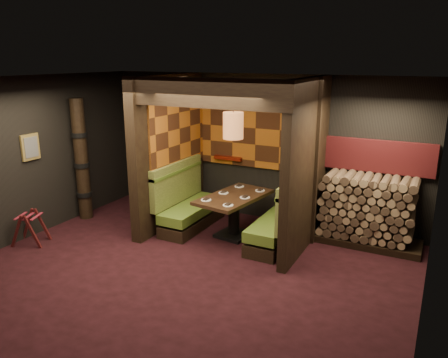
% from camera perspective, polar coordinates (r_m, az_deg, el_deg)
% --- Properties ---
extents(floor, '(6.50, 5.50, 0.02)m').
position_cam_1_polar(floor, '(6.78, -5.15, -12.16)').
color(floor, black).
rests_on(floor, ground).
extents(ceiling, '(6.50, 5.50, 0.02)m').
position_cam_1_polar(ceiling, '(6.01, -5.83, 12.84)').
color(ceiling, black).
rests_on(ceiling, ground).
extents(wall_back, '(6.50, 0.02, 2.85)m').
position_cam_1_polar(wall_back, '(8.63, 4.45, 4.08)').
color(wall_back, black).
rests_on(wall_back, ground).
extents(wall_front, '(6.50, 0.02, 2.85)m').
position_cam_1_polar(wall_front, '(4.34, -25.74, -9.38)').
color(wall_front, black).
rests_on(wall_front, ground).
extents(wall_left, '(0.02, 5.50, 2.85)m').
position_cam_1_polar(wall_left, '(8.42, -24.53, 2.42)').
color(wall_left, black).
rests_on(wall_left, ground).
extents(wall_right, '(0.02, 5.50, 2.85)m').
position_cam_1_polar(wall_right, '(5.33, 25.73, -4.82)').
color(wall_right, black).
rests_on(wall_right, ground).
extents(partition_left, '(0.20, 2.20, 2.85)m').
position_cam_1_polar(partition_left, '(8.31, -7.21, 3.55)').
color(partition_left, black).
rests_on(partition_left, floor).
extents(partition_right, '(0.15, 2.10, 2.85)m').
position_cam_1_polar(partition_right, '(7.23, 10.68, 1.59)').
color(partition_right, black).
rests_on(partition_right, floor).
extents(header_beam, '(2.85, 0.18, 0.44)m').
position_cam_1_polar(header_beam, '(6.64, -2.61, 11.17)').
color(header_beam, black).
rests_on(header_beam, partition_left).
extents(tapa_back_panel, '(2.40, 0.06, 1.55)m').
position_cam_1_polar(tapa_back_panel, '(8.52, 4.22, 6.64)').
color(tapa_back_panel, '#A25617').
rests_on(tapa_back_panel, wall_back).
extents(tapa_side_panel, '(0.04, 1.85, 1.45)m').
position_cam_1_polar(tapa_side_panel, '(8.31, -5.94, 6.58)').
color(tapa_side_panel, '#A25617').
rests_on(tapa_side_panel, partition_left).
extents(lacquer_shelf, '(0.60, 0.12, 0.07)m').
position_cam_1_polar(lacquer_shelf, '(8.83, 0.55, 2.77)').
color(lacquer_shelf, '#5C1107').
rests_on(lacquer_shelf, wall_back).
extents(booth_bench_left, '(0.68, 1.60, 1.14)m').
position_cam_1_polar(booth_bench_left, '(8.37, -4.77, -3.56)').
color(booth_bench_left, black).
rests_on(booth_bench_left, floor).
extents(booth_bench_right, '(0.68, 1.60, 1.14)m').
position_cam_1_polar(booth_bench_right, '(7.60, 7.51, -5.69)').
color(booth_bench_right, black).
rests_on(booth_bench_right, floor).
extents(dining_table, '(1.02, 1.58, 0.78)m').
position_cam_1_polar(dining_table, '(7.82, 1.31, -3.81)').
color(dining_table, black).
rests_on(dining_table, floor).
extents(place_settings, '(0.79, 1.25, 0.03)m').
position_cam_1_polar(place_settings, '(7.74, 1.32, -2.09)').
color(place_settings, white).
rests_on(place_settings, dining_table).
extents(pendant_lamp, '(0.35, 0.35, 1.04)m').
position_cam_1_polar(pendant_lamp, '(7.42, 1.21, 7.00)').
color(pendant_lamp, '#A15D2F').
rests_on(pendant_lamp, ceiling).
extents(framed_picture, '(0.05, 0.36, 0.46)m').
position_cam_1_polar(framed_picture, '(8.41, -23.97, 3.83)').
color(framed_picture, olive).
rests_on(framed_picture, wall_left).
extents(luggage_rack, '(0.68, 0.59, 0.62)m').
position_cam_1_polar(luggage_rack, '(8.33, -24.02, -5.71)').
color(luggage_rack, '#411112').
rests_on(luggage_rack, floor).
extents(totem_column, '(0.31, 0.31, 2.40)m').
position_cam_1_polar(totem_column, '(9.02, -18.12, 2.30)').
color(totem_column, black).
rests_on(totem_column, floor).
extents(firewood_stack, '(1.73, 0.70, 1.22)m').
position_cam_1_polar(firewood_stack, '(7.87, 18.66, -3.99)').
color(firewood_stack, black).
rests_on(firewood_stack, floor).
extents(mosaic_header, '(1.83, 0.10, 0.56)m').
position_cam_1_polar(mosaic_header, '(7.95, 19.59, 2.81)').
color(mosaic_header, maroon).
rests_on(mosaic_header, wall_back).
extents(bay_front_post, '(0.08, 0.08, 2.85)m').
position_cam_1_polar(bay_front_post, '(7.45, 11.92, 1.94)').
color(bay_front_post, black).
rests_on(bay_front_post, floor).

